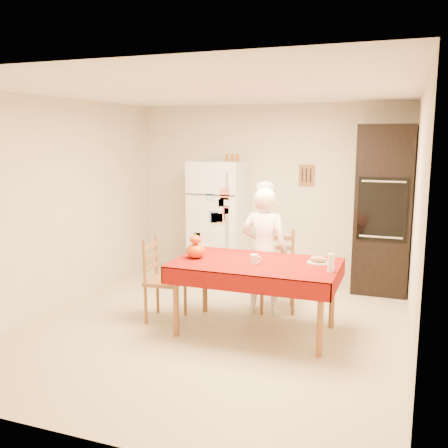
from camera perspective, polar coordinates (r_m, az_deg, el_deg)
The scene contains 17 objects.
floor at distance 5.59m, azimuth -1.15°, elevation -11.50°, with size 4.50×4.50×0.00m, color tan.
room_shell at distance 5.22m, azimuth -1.20°, elevation 5.30°, with size 4.02×4.52×2.51m.
refrigerator at distance 7.29m, azimuth -0.56°, elevation 0.54°, with size 0.75×0.74×1.70m.
oven_cabinet at distance 6.84m, azimuth 17.74°, elevation 1.55°, with size 0.70×0.62×2.20m.
dining_table at distance 5.22m, azimuth 3.69°, elevation -5.10°, with size 1.70×1.00×0.76m.
chair_far at distance 6.01m, azimuth 6.13°, elevation -4.94°, with size 0.51×0.49×0.95m.
chair_left at distance 5.66m, azimuth -7.33°, elevation -5.89°, with size 0.44×0.46×0.95m.
seated_woman at distance 5.79m, azimuth 4.61°, elevation -3.04°, with size 0.54×0.36×1.49m, color white.
coffee_mug at distance 5.11m, azimuth 3.47°, elevation -4.04°, with size 0.08×0.08×0.10m, color white.
pumpkin_lower at distance 5.35m, azimuth -3.25°, elevation -3.09°, with size 0.21×0.21×0.16m, color #C44504.
pumpkin_upper at distance 5.32m, azimuth -3.26°, elevation -1.78°, with size 0.12×0.12×0.09m, color #E93D05.
wine_glass at distance 4.92m, azimuth 12.12°, elevation -4.34°, with size 0.07×0.07×0.18m, color white.
bread_plate at distance 5.21m, azimuth 10.73°, elevation -4.40°, with size 0.24×0.24×0.02m, color silver.
bread_loaf at distance 5.20m, azimuth 10.74°, elevation -3.97°, with size 0.18×0.10×0.06m, color tan.
spice_jar_left at distance 7.21m, azimuth 0.35°, elevation 7.62°, with size 0.05×0.05×0.10m, color #98521B.
spice_jar_mid at distance 7.18m, azimuth 1.00°, elevation 7.61°, with size 0.05×0.05×0.10m, color #914D1A.
spice_jar_right at distance 7.16m, azimuth 1.54°, elevation 7.60°, with size 0.05×0.05×0.10m, color #984B1B.
Camera 1 is at (1.90, -4.84, 2.05)m, focal length 40.00 mm.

